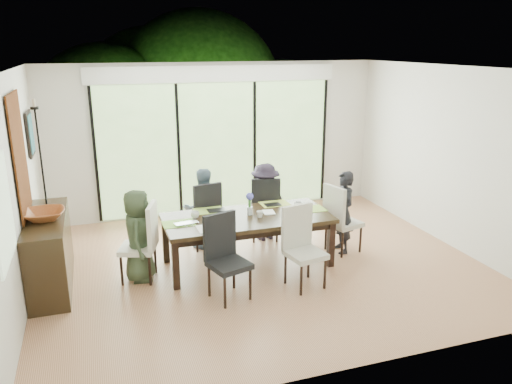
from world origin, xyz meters
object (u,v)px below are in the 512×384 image
object	(u,v)px
table_top	(247,218)
person_left_end	(138,235)
chair_right_end	(344,218)
chair_far_right	(265,207)
cup_a	(195,215)
chair_near_right	(306,248)
vase	(250,211)
chair_far_left	(202,213)
laptop	(188,224)
chair_left_end	(137,242)
cup_c	(298,205)
person_far_right	(265,202)
bowl	(44,215)
person_far_left	(203,208)
sideboard	(50,251)
chair_near_left	(229,258)
person_right_end	(343,212)
cup_b	(260,214)

from	to	relation	value
table_top	person_left_end	distance (m)	1.48
chair_right_end	chair_far_right	xyz separation A→B (m)	(-0.95, 0.85, 0.00)
chair_far_right	cup_a	xyz separation A→B (m)	(-1.25, -0.70, 0.24)
chair_near_right	vase	bearing A→B (deg)	105.20
chair_far_left	cup_a	world-z (taller)	chair_far_left
chair_near_right	laptop	world-z (taller)	chair_near_right
chair_far_left	person_left_end	bearing A→B (deg)	27.68
chair_far_right	cup_a	distance (m)	1.45
chair_left_end	person_left_end	bearing A→B (deg)	108.25
chair_near_right	cup_c	distance (m)	1.04
person_far_right	cup_a	xyz separation A→B (m)	(-1.25, -0.68, 0.15)
chair_far_left	bowl	size ratio (longest dim) A/B	2.14
chair_right_end	person_far_left	world-z (taller)	person_far_left
cup_c	sideboard	distance (m)	3.39
chair_near_left	laptop	bearing A→B (deg)	97.04
chair_far_right	vase	world-z (taller)	chair_far_right
cup_a	person_right_end	bearing A→B (deg)	-3.94
person_far_right	person_right_end	bearing A→B (deg)	125.56
person_left_end	sideboard	bearing A→B (deg)	92.80
laptop	cup_c	size ratio (longest dim) A/B	2.66
chair_left_end	chair_right_end	size ratio (longest dim) A/B	1.00
person_far_left	vase	bearing A→B (deg)	116.65
chair_left_end	cup_c	world-z (taller)	chair_left_end
chair_near_left	person_far_left	xyz separation A→B (m)	(0.05, 1.70, 0.09)
vase	cup_a	size ratio (longest dim) A/B	0.97
chair_near_left	chair_right_end	bearing A→B (deg)	6.11
person_right_end	bowl	distance (m)	4.08
vase	bowl	size ratio (longest dim) A/B	0.23
chair_far_left	chair_far_right	world-z (taller)	same
chair_near_left	sideboard	size ratio (longest dim) A/B	0.64
chair_far_right	person_far_left	world-z (taller)	person_far_left
person_right_end	chair_near_left	bearing A→B (deg)	-63.52
chair_near_right	sideboard	xyz separation A→B (m)	(-3.08, 1.06, -0.06)
person_left_end	cup_a	distance (m)	0.81
person_far_left	cup_b	size ratio (longest dim) A/B	12.90
table_top	chair_near_right	world-z (taller)	chair_near_right
laptop	person_right_end	bearing A→B (deg)	-6.15
person_far_left	cup_c	distance (m)	1.45
table_top	chair_far_left	xyz separation A→B (m)	(-0.45, 0.85, -0.16)
chair_near_right	person_right_end	size ratio (longest dim) A/B	0.85
table_top	chair_near_right	size ratio (longest dim) A/B	2.18
sideboard	person_far_right	bearing A→B (deg)	11.52
person_far_left	cup_c	world-z (taller)	person_far_left
person_right_end	sideboard	distance (m)	4.07
table_top	cup_c	distance (m)	0.81
table_top	person_far_left	xyz separation A→B (m)	(-0.45, 0.83, -0.07)
person_far_right	laptop	bearing A→B (deg)	20.91
chair_left_end	bowl	size ratio (longest dim) A/B	2.14
person_right_end	chair_right_end	bearing A→B (deg)	92.76
person_left_end	chair_near_right	bearing A→B (deg)	-100.97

